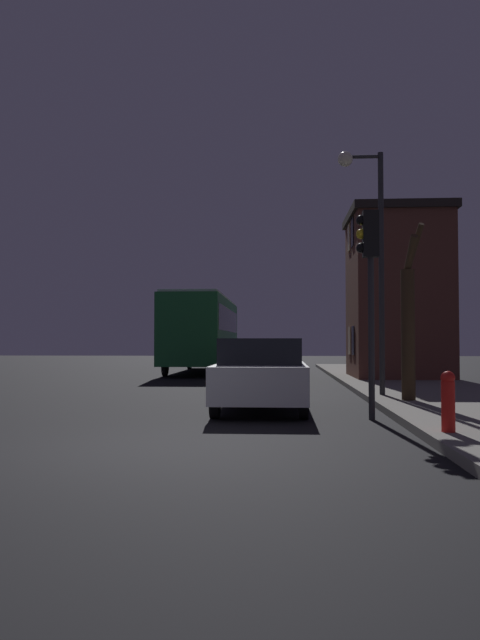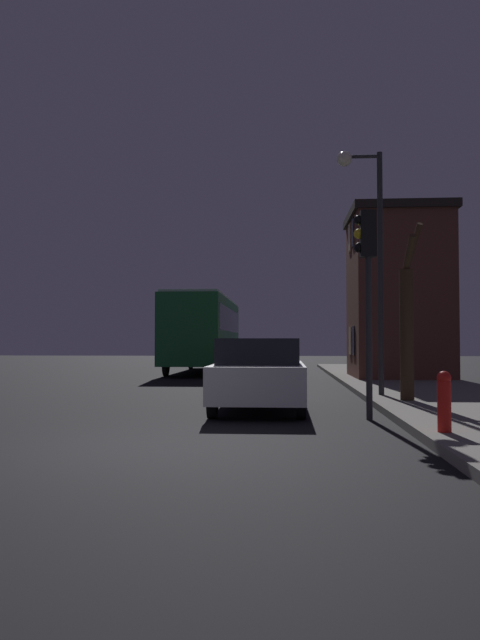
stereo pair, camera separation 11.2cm
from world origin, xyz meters
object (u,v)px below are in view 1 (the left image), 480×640
object	(u,v)px
streetlamp	(369,232)
fire_hydrant	(448,400)
bus	(203,328)
car_far_lane	(274,357)
car_mid_lane	(260,361)
traffic_light	(369,269)
car_near_lane	(261,374)
bare_tree	(409,321)

from	to	relation	value
streetlamp	fire_hydrant	bearing A→B (deg)	-88.26
bus	car_far_lane	world-z (taller)	bus
streetlamp	fire_hydrant	size ratio (longest dim) A/B	6.93
car_mid_lane	fire_hydrant	bearing A→B (deg)	-76.70
streetlamp	bus	distance (m)	15.97
traffic_light	car_near_lane	world-z (taller)	traffic_light
bare_tree	car_mid_lane	bearing A→B (deg)	113.26
bare_tree	bus	bearing A→B (deg)	112.90
streetlamp	bus	bearing A→B (deg)	112.79
car_mid_lane	car_far_lane	bearing A→B (deg)	86.99
bare_tree	car_near_lane	bearing A→B (deg)	-160.93
streetlamp	car_far_lane	xyz separation A→B (m)	(-2.65, 15.22, -3.55)
traffic_light	car_mid_lane	xyz separation A→B (m)	(-2.50, 11.18, -2.12)
streetlamp	car_far_lane	world-z (taller)	streetlamp
bare_tree	car_near_lane	size ratio (longest dim) A/B	0.95
bare_tree	car_near_lane	world-z (taller)	bare_tree
bare_tree	car_far_lane	distance (m)	17.10
bus	car_near_lane	distance (m)	17.67
traffic_light	car_mid_lane	bearing A→B (deg)	102.59
traffic_light	bare_tree	distance (m)	2.92
car_far_lane	car_near_lane	bearing A→B (deg)	-90.17
car_far_lane	traffic_light	bearing A→B (deg)	-83.83
bare_tree	fire_hydrant	distance (m)	5.32
streetlamp	bare_tree	size ratio (longest dim) A/B	1.57
bare_tree	car_near_lane	distance (m)	3.76
car_near_lane	bus	bearing A→B (deg)	101.24
traffic_light	bare_tree	bearing A→B (deg)	63.34
streetlamp	car_far_lane	distance (m)	15.85
fire_hydrant	car_mid_lane	bearing A→B (deg)	103.30
car_mid_lane	bus	bearing A→B (deg)	112.48
streetlamp	bare_tree	distance (m)	2.86
traffic_light	bus	xyz separation A→B (m)	(-5.56, 18.59, -0.71)
bare_tree	bus	world-z (taller)	bare_tree
fire_hydrant	bus	bearing A→B (deg)	106.61
streetlamp	traffic_light	distance (m)	4.28
streetlamp	fire_hydrant	distance (m)	7.60
car_near_lane	car_far_lane	distance (m)	17.90
car_near_lane	car_far_lane	xyz separation A→B (m)	(0.05, 17.90, -0.04)
car_far_lane	fire_hydrant	bearing A→B (deg)	-82.58
fire_hydrant	car_near_lane	bearing A→B (deg)	126.24
bus	car_far_lane	distance (m)	3.82
car_near_lane	fire_hydrant	xyz separation A→B (m)	(2.90, -3.96, -0.18)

